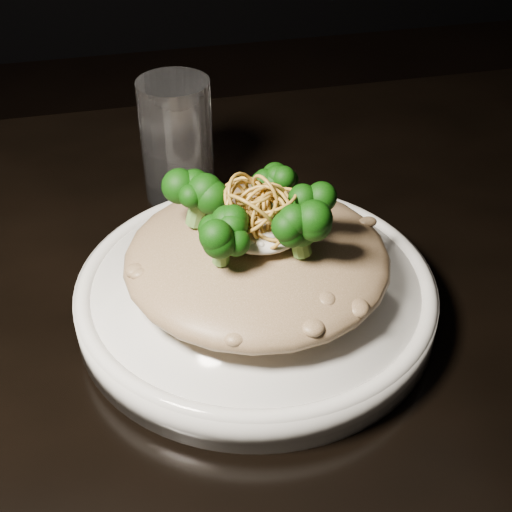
{
  "coord_description": "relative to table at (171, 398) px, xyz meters",
  "views": [
    {
      "loc": [
        -0.02,
        -0.42,
        1.14
      ],
      "look_at": [
        0.08,
        0.0,
        0.81
      ],
      "focal_mm": 50.0,
      "sensor_mm": 36.0,
      "label": 1
    }
  ],
  "objects": [
    {
      "name": "broccoli",
      "position": [
        0.07,
        0.0,
        0.18
      ],
      "size": [
        0.13,
        0.13,
        0.05
      ],
      "primitive_type": null,
      "color": "black",
      "rests_on": "risotto"
    },
    {
      "name": "drinking_glass",
      "position": [
        0.04,
        0.19,
        0.14
      ],
      "size": [
        0.09,
        0.09,
        0.12
      ],
      "primitive_type": "cylinder",
      "rotation": [
        0.0,
        0.0,
        0.37
      ],
      "color": "silver",
      "rests_on": "table"
    },
    {
      "name": "shallots",
      "position": [
        0.07,
        -0.0,
        0.19
      ],
      "size": [
        0.06,
        0.06,
        0.04
      ],
      "primitive_type": null,
      "color": "brown",
      "rests_on": "cheese"
    },
    {
      "name": "plate",
      "position": [
        0.08,
        0.0,
        0.1
      ],
      "size": [
        0.28,
        0.28,
        0.03
      ],
      "primitive_type": "cylinder",
      "color": "silver",
      "rests_on": "table"
    },
    {
      "name": "cheese",
      "position": [
        0.08,
        -0.0,
        0.17
      ],
      "size": [
        0.06,
        0.06,
        0.02
      ],
      "primitive_type": "ellipsoid",
      "color": "silver",
      "rests_on": "risotto"
    },
    {
      "name": "risotto",
      "position": [
        0.08,
        0.0,
        0.13
      ],
      "size": [
        0.2,
        0.2,
        0.04
      ],
      "primitive_type": "ellipsoid",
      "color": "brown",
      "rests_on": "plate"
    },
    {
      "name": "table",
      "position": [
        0.0,
        0.0,
        0.0
      ],
      "size": [
        1.1,
        0.8,
        0.75
      ],
      "color": "black",
      "rests_on": "ground"
    }
  ]
}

